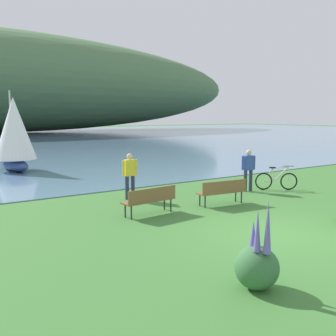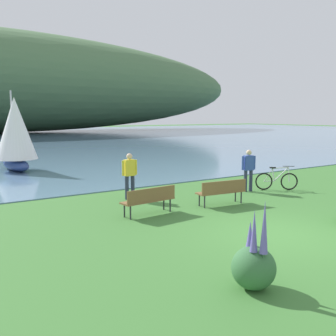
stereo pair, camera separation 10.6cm
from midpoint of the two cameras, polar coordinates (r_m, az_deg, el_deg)
name	(u,v)px [view 2 (the right image)]	position (r m, az deg, el deg)	size (l,w,h in m)	color
ground_plane	(278,234)	(10.76, 16.07, -9.32)	(200.00, 200.00, 0.00)	#3D7533
park_bench_near_camera	(149,199)	(12.17, -2.50, -4.50)	(1.84, 0.64, 0.88)	brown
park_bench_further_along	(222,190)	(13.61, 8.14, -3.26)	(1.84, 0.68, 0.88)	brown
bicycle_leaning_near_bench	(277,181)	(16.86, 15.80, -1.78)	(1.49, 1.06, 1.01)	black
person_at_shoreline	(130,173)	(14.44, -5.44, -0.74)	(0.61, 0.23, 1.71)	#282D47
person_on_the_grass	(248,168)	(16.17, 11.89, 0.03)	(0.59, 0.33, 1.71)	#282D47
echium_bush_beside_closest	(254,265)	(7.32, 12.87, -13.69)	(0.80, 0.80, 1.68)	#386B3D
sailboat_mid_bay	(15,133)	(22.95, -21.31, 4.77)	(2.29, 3.79, 4.42)	navy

